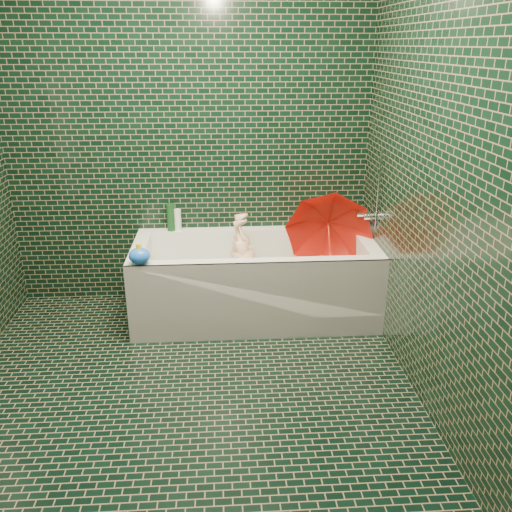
{
  "coord_description": "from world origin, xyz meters",
  "views": [
    {
      "loc": [
        0.23,
        -2.52,
        1.85
      ],
      "look_at": [
        0.45,
        0.82,
        0.53
      ],
      "focal_mm": 38.0,
      "sensor_mm": 36.0,
      "label": 1
    }
  ],
  "objects": [
    {
      "name": "rubber_duck",
      "position": [
        0.93,
        1.32,
        0.59
      ],
      "size": [
        0.11,
        0.09,
        0.09
      ],
      "rotation": [
        0.0,
        0.0,
        -0.32
      ],
      "color": "yellow",
      "rests_on": "bathtub"
    },
    {
      "name": "water",
      "position": [
        0.45,
        1.02,
        0.3
      ],
      "size": [
        1.48,
        0.53,
        0.0
      ],
      "primitive_type": "cube",
      "color": "silver",
      "rests_on": "bathtub"
    },
    {
      "name": "soap_bottle_a",
      "position": [
        1.25,
        1.35,
        0.55
      ],
      "size": [
        0.12,
        0.12,
        0.27
      ],
      "primitive_type": "imported",
      "rotation": [
        0.0,
        0.0,
        -0.18
      ],
      "color": "white",
      "rests_on": "bathtub"
    },
    {
      "name": "bottle_right_pump",
      "position": [
        1.25,
        1.33,
        0.64
      ],
      "size": [
        0.05,
        0.05,
        0.17
      ],
      "primitive_type": "cylinder",
      "rotation": [
        0.0,
        0.0,
        0.08
      ],
      "color": "silver",
      "rests_on": "bathtub"
    },
    {
      "name": "bottle_right_tall",
      "position": [
        1.03,
        1.36,
        0.65
      ],
      "size": [
        0.07,
        0.07,
        0.2
      ],
      "primitive_type": "cylinder",
      "rotation": [
        0.0,
        0.0,
        -0.31
      ],
      "color": "#12401B",
      "rests_on": "bathtub"
    },
    {
      "name": "umbrella",
      "position": [
        0.97,
        1.0,
        0.58
      ],
      "size": [
        0.8,
        0.76,
        0.77
      ],
      "primitive_type": "imported",
      "rotation": [
        0.2,
        -0.28,
        -0.21
      ],
      "color": "red",
      "rests_on": "bathtub"
    },
    {
      "name": "bottle_left_short",
      "position": [
        -0.1,
        1.35,
        0.63
      ],
      "size": [
        0.06,
        0.06,
        0.16
      ],
      "primitive_type": "cylinder",
      "rotation": [
        0.0,
        0.0,
        -0.29
      ],
      "color": "white",
      "rests_on": "bathtub"
    },
    {
      "name": "wall_back",
      "position": [
        0.0,
        1.4,
        1.25
      ],
      "size": [
        2.8,
        0.0,
        2.8
      ],
      "primitive_type": "plane",
      "rotation": [
        1.57,
        0.0,
        0.0
      ],
      "color": "black",
      "rests_on": "floor"
    },
    {
      "name": "child",
      "position": [
        0.41,
        1.04,
        0.31
      ],
      "size": [
        0.9,
        0.44,
        0.34
      ],
      "primitive_type": "imported",
      "rotation": [
        -1.41,
        0.0,
        -1.73
      ],
      "color": "beige",
      "rests_on": "bathtub"
    },
    {
      "name": "bottle_left_tall",
      "position": [
        -0.15,
        1.34,
        0.65
      ],
      "size": [
        0.07,
        0.07,
        0.2
      ],
      "primitive_type": "cylinder",
      "rotation": [
        0.0,
        0.0,
        0.23
      ],
      "color": "#12401B",
      "rests_on": "bathtub"
    },
    {
      "name": "wall_right",
      "position": [
        1.3,
        0.0,
        1.25
      ],
      "size": [
        0.0,
        2.8,
        2.8
      ],
      "primitive_type": "plane",
      "rotation": [
        1.57,
        0.0,
        -1.57
      ],
      "color": "black",
      "rests_on": "floor"
    },
    {
      "name": "bathtub",
      "position": [
        0.45,
        1.01,
        0.21
      ],
      "size": [
        1.7,
        0.75,
        0.55
      ],
      "color": "white",
      "rests_on": "floor"
    },
    {
      "name": "soap_bottle_b",
      "position": [
        1.23,
        1.34,
        0.55
      ],
      "size": [
        0.08,
        0.09,
        0.17
      ],
      "primitive_type": "imported",
      "rotation": [
        0.0,
        0.0,
        -0.1
      ],
      "color": "#4D1C69",
      "rests_on": "bathtub"
    },
    {
      "name": "faucet",
      "position": [
        1.26,
        1.02,
        0.77
      ],
      "size": [
        0.18,
        0.19,
        0.55
      ],
      "color": "silver",
      "rests_on": "wall_right"
    },
    {
      "name": "soap_bottle_c",
      "position": [
        1.23,
        1.37,
        0.55
      ],
      "size": [
        0.15,
        0.15,
        0.16
      ],
      "primitive_type": "imported",
      "rotation": [
        0.0,
        0.0,
        -0.22
      ],
      "color": "#12401B",
      "rests_on": "bathtub"
    },
    {
      "name": "bath_mat",
      "position": [
        0.45,
        1.02,
        0.16
      ],
      "size": [
        1.35,
        0.47,
        0.01
      ],
      "primitive_type": "cube",
      "color": "green",
      "rests_on": "bathtub"
    },
    {
      "name": "bath_toy",
      "position": [
        -0.3,
        0.68,
        0.61
      ],
      "size": [
        0.15,
        0.13,
        0.13
      ],
      "rotation": [
        0.0,
        0.0,
        -0.14
      ],
      "color": "blue",
      "rests_on": "bathtub"
    },
    {
      "name": "floor",
      "position": [
        0.0,
        0.0,
        0.0
      ],
      "size": [
        2.8,
        2.8,
        0.0
      ],
      "primitive_type": "plane",
      "color": "black",
      "rests_on": "ground"
    },
    {
      "name": "wall_front",
      "position": [
        0.0,
        -1.4,
        1.25
      ],
      "size": [
        2.8,
        0.0,
        2.8
      ],
      "primitive_type": "plane",
      "rotation": [
        -1.57,
        0.0,
        0.0
      ],
      "color": "black",
      "rests_on": "floor"
    }
  ]
}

